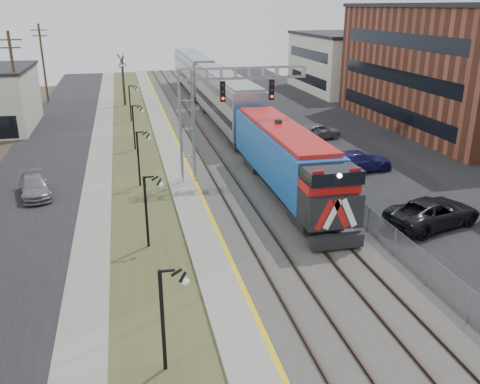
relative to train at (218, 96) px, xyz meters
name	(u,v)px	position (x,y,z in m)	size (l,w,h in m)	color
street_west	(43,165)	(-17.00, -12.95, -2.86)	(7.00, 120.00, 0.04)	black
sidewalk	(100,161)	(-12.50, -12.95, -2.84)	(2.00, 120.00, 0.08)	gray
grass_median	(137,159)	(-9.50, -12.95, -2.85)	(4.00, 120.00, 0.06)	#414927
platform	(172,156)	(-6.50, -12.95, -2.76)	(2.00, 120.00, 0.24)	gray
ballast_bed	(229,152)	(-1.50, -12.95, -2.78)	(8.00, 120.00, 0.20)	#595651
parking_lot	(356,145)	(10.50, -12.95, -2.86)	(16.00, 120.00, 0.04)	black
platform_edge	(182,153)	(-5.62, -12.95, -2.64)	(0.24, 120.00, 0.01)	gold
track_near	(207,152)	(-3.50, -12.95, -2.61)	(1.58, 120.00, 0.15)	#2D2119
track_far	(246,149)	(0.00, -12.95, -2.61)	(1.58, 120.00, 0.15)	#2D2119
train	(218,96)	(0.00, 0.00, 0.00)	(3.00, 63.05, 5.33)	#1452A6
signal_gantry	(211,105)	(-4.28, -19.96, 2.70)	(9.00, 1.07, 8.15)	gray
lampposts	(146,211)	(-9.50, -29.67, -0.88)	(0.14, 62.14, 4.00)	black
fence	(276,142)	(2.70, -12.95, -2.08)	(0.04, 120.00, 1.60)	gray
bare_trees	(30,123)	(-18.16, -9.04, -0.18)	(12.30, 42.30, 5.95)	#382D23
car_lot_c	(433,213)	(6.89, -30.84, -2.06)	(2.73, 5.93, 1.65)	black
car_lot_d	(359,162)	(7.22, -20.22, -2.09)	(2.21, 5.43, 1.58)	navy
car_lot_e	(317,132)	(7.69, -10.22, -2.08)	(1.90, 4.72, 1.61)	slate
car_street_b	(34,187)	(-16.51, -20.43, -2.22)	(1.85, 4.55, 1.32)	slate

